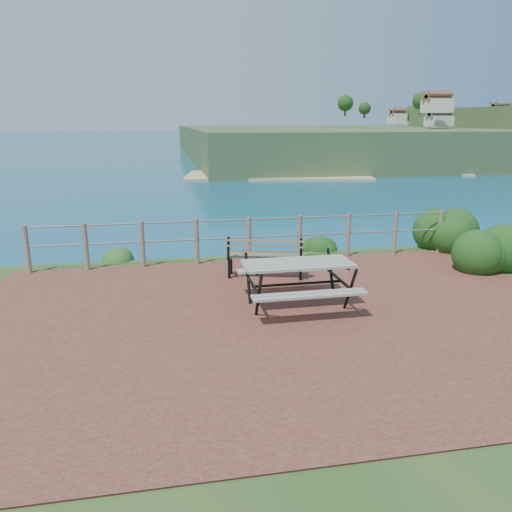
% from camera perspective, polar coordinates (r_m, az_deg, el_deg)
% --- Properties ---
extents(ground, '(10.00, 7.00, 0.12)m').
position_cam_1_polar(ground, '(8.03, 3.37, -7.20)').
color(ground, brown).
rests_on(ground, ground).
extents(ocean, '(1200.00, 1200.00, 0.00)m').
position_cam_1_polar(ocean, '(207.22, -10.51, 14.17)').
color(ocean, '#157083').
rests_on(ocean, ground).
extents(safety_railing, '(9.40, 0.10, 1.00)m').
position_cam_1_polar(safety_railing, '(10.98, -0.80, 2.16)').
color(safety_railing, '#6B5B4C').
rests_on(safety_railing, ground).
extents(picnic_table, '(1.82, 1.57, 0.77)m').
position_cam_1_polar(picnic_table, '(8.37, 4.75, -2.68)').
color(picnic_table, gray).
rests_on(picnic_table, ground).
extents(park_bench, '(1.57, 0.78, 0.86)m').
position_cam_1_polar(park_bench, '(9.87, 1.07, 0.63)').
color(park_bench, brown).
rests_on(park_bench, ground).
extents(shrub_right_front, '(1.31, 1.31, 1.87)m').
position_cam_1_polar(shrub_right_front, '(11.81, 24.65, -1.19)').
color(shrub_right_front, '#133C12').
rests_on(shrub_right_front, ground).
extents(shrub_right_edge, '(1.14, 1.14, 1.63)m').
position_cam_1_polar(shrub_right_edge, '(13.26, 21.47, 0.83)').
color(shrub_right_edge, '#133C12').
rests_on(shrub_right_edge, ground).
extents(shrub_lip_west, '(0.71, 0.71, 0.43)m').
position_cam_1_polar(shrub_lip_west, '(11.83, -15.46, -0.31)').
color(shrub_lip_west, '#2D5720').
rests_on(shrub_lip_west, ground).
extents(shrub_lip_east, '(0.78, 0.78, 0.53)m').
position_cam_1_polar(shrub_lip_east, '(12.34, 7.28, 0.77)').
color(shrub_lip_east, '#133C12').
rests_on(shrub_lip_east, ground).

